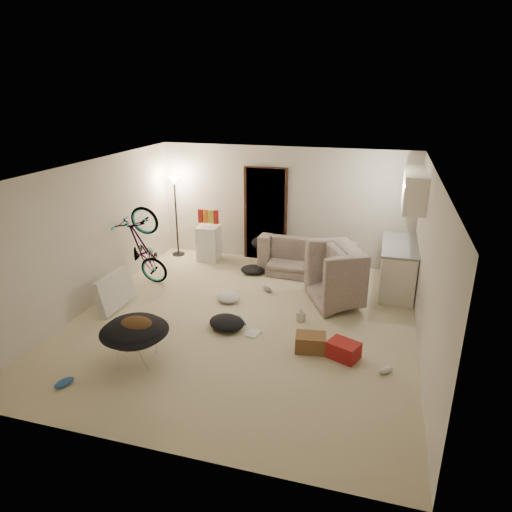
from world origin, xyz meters
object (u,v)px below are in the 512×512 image
(kitchen_counter, at_px, (397,268))
(sofa, at_px, (308,259))
(saucer_chair, at_px, (135,337))
(bicycle, at_px, (144,263))
(drink_case_a, at_px, (311,343))
(floor_lamp, at_px, (175,199))
(armchair, at_px, (355,281))
(mini_fridge, at_px, (209,243))
(juicer, at_px, (301,315))
(drink_case_b, at_px, (344,350))
(tv_box, at_px, (115,291))

(kitchen_counter, xyz_separation_m, sofa, (-1.77, 0.45, -0.15))
(saucer_chair, bearing_deg, bicycle, 116.20)
(drink_case_a, bearing_deg, floor_lamp, 130.55)
(floor_lamp, relative_size, sofa, 0.91)
(armchair, distance_m, mini_fridge, 3.54)
(bicycle, bearing_deg, mini_fridge, -22.51)
(drink_case_a, xyz_separation_m, juicer, (-0.31, 0.86, -0.03))
(drink_case_b, bearing_deg, floor_lamp, 163.83)
(kitchen_counter, height_order, tv_box, kitchen_counter)
(sofa, relative_size, bicycle, 1.22)
(saucer_chair, distance_m, tv_box, 1.89)
(kitchen_counter, height_order, armchair, kitchen_counter)
(saucer_chair, bearing_deg, drink_case_a, 22.78)
(sofa, relative_size, drink_case_a, 4.52)
(mini_fridge, bearing_deg, drink_case_b, -46.37)
(saucer_chair, bearing_deg, armchair, 45.50)
(tv_box, distance_m, juicer, 3.25)
(floor_lamp, relative_size, kitchen_counter, 1.21)
(drink_case_a, xyz_separation_m, drink_case_b, (0.49, -0.07, -0.00))
(saucer_chair, relative_size, drink_case_a, 2.15)
(armchair, height_order, tv_box, armchair)
(armchair, bearing_deg, drink_case_b, 154.04)
(sofa, xyz_separation_m, tv_box, (-2.96, -2.56, 0.02))
(sofa, distance_m, drink_case_a, 3.09)
(bicycle, height_order, tv_box, bicycle)
(kitchen_counter, distance_m, armchair, 1.02)
(mini_fridge, distance_m, juicer, 3.40)
(drink_case_a, distance_m, juicer, 0.91)
(kitchen_counter, bearing_deg, drink_case_a, -115.06)
(tv_box, bearing_deg, drink_case_b, -7.07)
(mini_fridge, distance_m, drink_case_b, 4.61)
(sofa, height_order, drink_case_a, sofa)
(drink_case_a, distance_m, drink_case_b, 0.49)
(floor_lamp, height_order, drink_case_b, floor_lamp)
(kitchen_counter, distance_m, tv_box, 5.18)
(drink_case_a, bearing_deg, kitchen_counter, 57.21)
(kitchen_counter, bearing_deg, bicycle, -167.38)
(tv_box, relative_size, drink_case_a, 2.15)
(sofa, xyz_separation_m, mini_fridge, (-2.25, 0.10, 0.10))
(sofa, relative_size, saucer_chair, 2.10)
(drink_case_a, height_order, drink_case_b, drink_case_a)
(bicycle, relative_size, drink_case_a, 3.71)
(kitchen_counter, bearing_deg, mini_fridge, 172.22)
(drink_case_b, bearing_deg, saucer_chair, -139.54)
(mini_fridge, bearing_deg, kitchen_counter, -10.07)
(sofa, height_order, armchair, armchair)
(floor_lamp, xyz_separation_m, saucer_chair, (1.32, -4.20, -0.91))
(mini_fridge, distance_m, saucer_chair, 4.13)
(kitchen_counter, relative_size, tv_box, 1.59)
(floor_lamp, relative_size, mini_fridge, 2.33)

